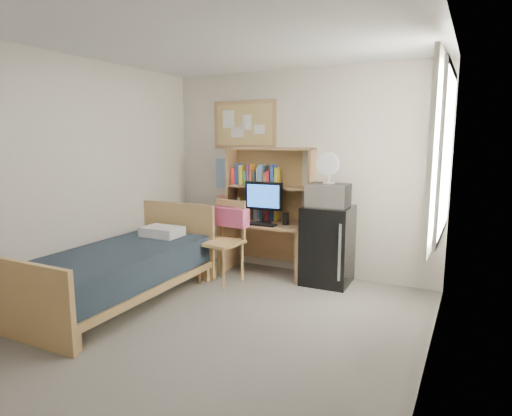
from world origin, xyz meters
The scene contains 25 objects.
floor centered at (0.00, 0.00, -0.01)m, with size 3.60×4.20×0.02m, color gray.
ceiling centered at (0.00, 0.00, 2.60)m, with size 3.60×4.20×0.02m, color silver.
wall_back centered at (0.00, 2.10, 1.30)m, with size 3.60×0.04×2.60m, color silver.
wall_left centered at (-1.80, 0.00, 1.30)m, with size 0.04×4.20×2.60m, color silver.
wall_right centered at (1.80, 0.00, 1.30)m, with size 0.04×4.20×2.60m, color silver.
window_unit centered at (1.75, 1.20, 1.60)m, with size 0.10×1.40×1.70m, color white.
curtain_left centered at (1.72, 0.80, 1.60)m, with size 0.04×0.55×1.70m, color silver.
curtain_right centered at (1.72, 1.60, 1.60)m, with size 0.04×0.55×1.70m, color silver.
bulletin_board centered at (-0.78, 2.08, 1.92)m, with size 0.94×0.03×0.64m, color tan.
poster_wave centered at (-1.10, 2.09, 1.25)m, with size 0.30×0.01×0.42m, color #2962A6.
poster_japan centered at (-1.10, 2.09, 0.78)m, with size 0.28×0.01×0.36m, color #DB4A26.
desk centered at (-0.32, 1.80, 0.34)m, with size 1.08×0.54×0.67m, color tan.
desk_chair centered at (-0.65, 1.24, 0.50)m, with size 0.50×0.50×1.00m, color tan.
mini_fridge centered at (0.51, 1.80, 0.47)m, with size 0.55×0.55×0.94m, color black.
bed centered at (-1.26, 0.17, 0.29)m, with size 1.04×2.08×0.57m, color #1B2531.
hutch centered at (-0.33, 1.95, 1.15)m, with size 1.16×0.30×0.95m, color tan.
monitor centered at (-0.32, 1.74, 0.94)m, with size 0.50×0.04×0.53m, color black.
keyboard centered at (-0.31, 1.60, 0.68)m, with size 0.43×0.14×0.02m, color black.
speaker_left centered at (-0.62, 1.73, 0.76)m, with size 0.07×0.07×0.17m, color black.
speaker_right centered at (-0.02, 1.75, 0.75)m, with size 0.06×0.06×0.16m, color black.
water_bottle centered at (-0.80, 1.68, 0.78)m, with size 0.06×0.06×0.22m, color white.
hoodie centered at (-0.63, 1.43, 0.78)m, with size 0.49×0.15×0.23m, color #F65D8B.
microwave centered at (0.51, 1.78, 1.08)m, with size 0.47×0.36×0.27m, color silver.
desk_fan centered at (0.51, 1.78, 1.37)m, with size 0.26×0.26×0.32m, color white.
pillow centered at (-1.28, 0.92, 0.63)m, with size 0.47×0.33×0.11m, color white.
Camera 1 is at (2.05, -3.04, 1.74)m, focal length 30.00 mm.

